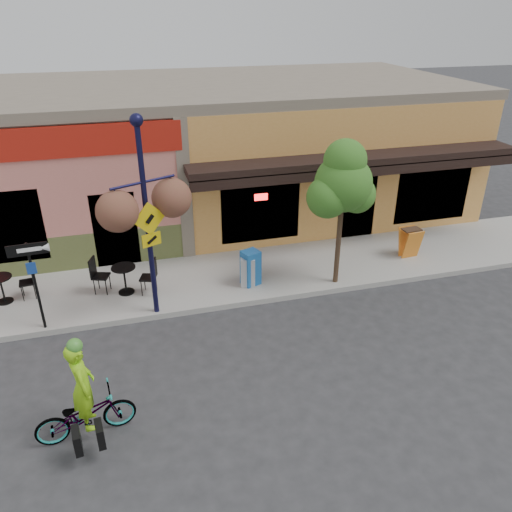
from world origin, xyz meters
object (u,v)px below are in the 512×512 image
at_px(building, 197,149).
at_px(newspaper_box_blue, 251,268).
at_px(one_way_sign, 36,287).
at_px(cyclist_rider, 85,397).
at_px(bicycle, 85,415).
at_px(street_tree, 341,214).
at_px(newspaper_box_grey, 248,271).
at_px(lamp_post, 147,221).

distance_m(building, newspaper_box_blue, 6.38).
bearing_deg(one_way_sign, cyclist_rider, -76.14).
relative_size(cyclist_rider, one_way_sign, 0.78).
height_order(bicycle, street_tree, street_tree).
distance_m(bicycle, cyclist_rider, 0.40).
bearing_deg(cyclist_rider, newspaper_box_grey, -51.33).
bearing_deg(newspaper_box_blue, street_tree, -33.12).
bearing_deg(lamp_post, street_tree, -20.75).
xyz_separation_m(one_way_sign, newspaper_box_blue, (5.12, 0.68, -0.60)).
xyz_separation_m(building, lamp_post, (-2.21, -6.85, 0.28)).
distance_m(lamp_post, street_tree, 4.81).
distance_m(newspaper_box_blue, street_tree, 2.72).
height_order(cyclist_rider, street_tree, street_tree).
height_order(newspaper_box_grey, street_tree, street_tree).
height_order(building, cyclist_rider, building).
bearing_deg(building, newspaper_box_grey, -87.62).
bearing_deg(bicycle, lamp_post, -31.27).
relative_size(bicycle, newspaper_box_blue, 1.79).
relative_size(lamp_post, newspaper_box_grey, 5.89).
bearing_deg(one_way_sign, building, 51.57).
xyz_separation_m(cyclist_rider, newspaper_box_blue, (4.03, 4.15, -0.22)).
height_order(lamp_post, newspaper_box_grey, lamp_post).
distance_m(newspaper_box_blue, newspaper_box_grey, 0.12).
bearing_deg(one_way_sign, lamp_post, -3.57).
height_order(newspaper_box_blue, newspaper_box_grey, newspaper_box_blue).
distance_m(cyclist_rider, newspaper_box_blue, 5.79).
bearing_deg(street_tree, lamp_post, -177.55).
relative_size(building, cyclist_rider, 10.73).
bearing_deg(newspaper_box_blue, lamp_post, 173.99).
relative_size(newspaper_box_grey, street_tree, 0.21).
distance_m(cyclist_rider, one_way_sign, 3.65).
bearing_deg(building, newspaper_box_blue, -86.79).
xyz_separation_m(cyclist_rider, street_tree, (6.27, 3.67, 1.26)).
height_order(building, street_tree, building).
bearing_deg(cyclist_rider, lamp_post, -30.57).
xyz_separation_m(one_way_sign, newspaper_box_grey, (5.03, 0.64, -0.68)).
distance_m(cyclist_rider, street_tree, 7.37).
distance_m(newspaper_box_grey, street_tree, 2.83).
bearing_deg(building, cyclist_rider, -109.66).
relative_size(one_way_sign, newspaper_box_blue, 2.25).
relative_size(one_way_sign, street_tree, 0.55).
xyz_separation_m(newspaper_box_blue, newspaper_box_grey, (-0.09, -0.04, -0.08)).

